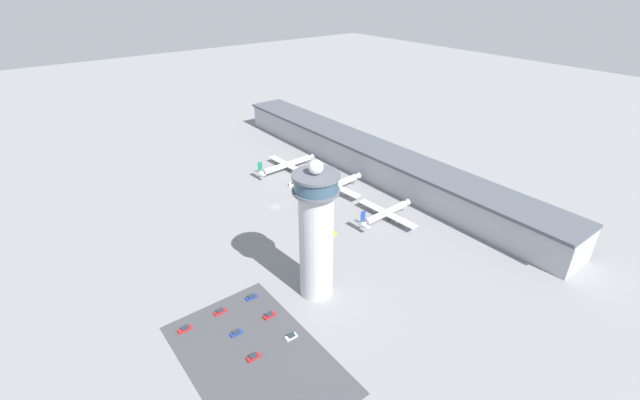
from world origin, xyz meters
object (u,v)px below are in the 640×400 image
at_px(control_tower, 316,233).
at_px(airplane_gate_bravo, 334,186).
at_px(service_truck_fuel, 330,230).
at_px(service_truck_baggage, 295,184).
at_px(car_grey_coupe, 220,312).
at_px(airplane_gate_charlie, 386,213).
at_px(airplane_gate_alpha, 287,165).
at_px(service_truck_catering, 304,211).
at_px(car_blue_compact, 291,337).
at_px(car_silver_sedan, 236,333).
at_px(car_green_van, 185,329).
at_px(car_black_suv, 254,357).
at_px(car_white_wagon, 269,315).
at_px(car_yellow_taxi, 252,297).

xyz_separation_m(control_tower, airplane_gate_bravo, (-60.53, 58.57, -22.87)).
xyz_separation_m(service_truck_fuel, service_truck_baggage, (-50.17, 15.13, 0.09)).
xyz_separation_m(service_truck_fuel, car_grey_coupe, (18.30, -65.73, -0.33)).
height_order(control_tower, airplane_gate_charlie, control_tower).
relative_size(airplane_gate_alpha, service_truck_catering, 6.56).
bearing_deg(airplane_gate_alpha, car_blue_compact, -33.30).
bearing_deg(service_truck_catering, car_grey_coupe, -58.81).
distance_m(service_truck_baggage, car_silver_sedan, 114.81).
bearing_deg(control_tower, airplane_gate_alpha, 151.79).
relative_size(service_truck_baggage, car_green_van, 1.54).
xyz_separation_m(car_black_suv, car_silver_sedan, (-12.65, 0.53, -0.06)).
distance_m(control_tower, car_white_wagon, 34.14).
bearing_deg(car_black_suv, car_white_wagon, 132.86).
distance_m(car_blue_compact, car_white_wagon, 13.08).
distance_m(car_yellow_taxi, car_grey_coupe, 12.92).
bearing_deg(airplane_gate_charlie, car_grey_coupe, -83.89).
bearing_deg(service_truck_fuel, car_silver_sedan, -64.77).
xyz_separation_m(airplane_gate_bravo, car_blue_compact, (74.16, -79.74, -3.54)).
bearing_deg(service_truck_catering, car_silver_sedan, -51.55).
xyz_separation_m(service_truck_fuel, car_yellow_taxi, (18.35, -52.81, -0.41)).
bearing_deg(car_white_wagon, car_yellow_taxi, -179.07).
bearing_deg(car_blue_compact, service_truck_catering, 141.20).
height_order(airplane_gate_charlie, service_truck_catering, airplane_gate_charlie).
relative_size(car_blue_compact, car_grey_coupe, 0.92).
bearing_deg(car_white_wagon, service_truck_fuel, 120.39).
relative_size(service_truck_baggage, car_white_wagon, 1.55).
distance_m(airplane_gate_bravo, car_silver_sedan, 112.01).
height_order(control_tower, car_yellow_taxi, control_tower).
bearing_deg(airplane_gate_charlie, car_white_wagon, -74.49).
distance_m(airplane_gate_bravo, car_blue_compact, 108.95).
relative_size(service_truck_baggage, car_black_suv, 1.57).
relative_size(control_tower, car_silver_sedan, 12.90).
height_order(airplane_gate_alpha, car_blue_compact, airplane_gate_alpha).
bearing_deg(car_yellow_taxi, service_truck_baggage, 135.24).
relative_size(airplane_gate_bravo, car_green_van, 8.65).
relative_size(car_blue_compact, car_silver_sedan, 0.99).
bearing_deg(car_yellow_taxi, airplane_gate_charlie, 97.09).
bearing_deg(car_green_van, control_tower, 76.46).
relative_size(airplane_gate_alpha, car_white_wagon, 8.96).
height_order(airplane_gate_alpha, airplane_gate_bravo, airplane_gate_bravo).
height_order(control_tower, car_grey_coupe, control_tower).
xyz_separation_m(airplane_gate_charlie, service_truck_baggage, (-58.31, -14.06, -2.59)).
xyz_separation_m(car_yellow_taxi, car_grey_coupe, (-0.05, -12.92, 0.08)).
bearing_deg(car_yellow_taxi, car_white_wagon, 0.93).
xyz_separation_m(control_tower, airplane_gate_charlie, (-22.14, 60.07, -23.31)).
xyz_separation_m(airplane_gate_bravo, car_silver_sedan, (61.33, -93.66, -3.52)).
relative_size(service_truck_fuel, car_blue_compact, 2.00).
relative_size(airplane_gate_bravo, car_yellow_taxi, 8.95).
xyz_separation_m(airplane_gate_alpha, car_silver_sedan, (102.23, -89.50, -3.15)).
distance_m(airplane_gate_charlie, service_truck_catering, 41.40).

